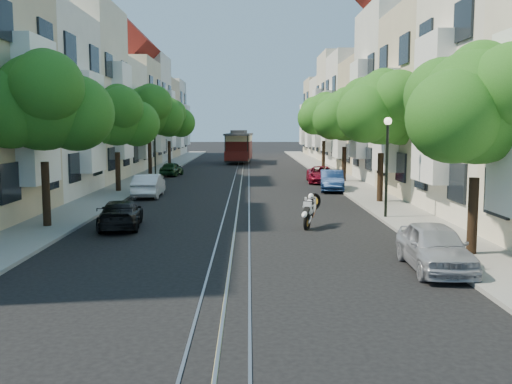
{
  "coord_description": "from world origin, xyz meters",
  "views": [
    {
      "loc": [
        0.53,
        -19.66,
        3.89
      ],
      "look_at": [
        0.85,
        5.14,
        1.04
      ],
      "focal_mm": 40.0,
      "sensor_mm": 36.0,
      "label": 1
    }
  ],
  "objects_px": {
    "sportbike_rider": "(310,208)",
    "parked_car_e_far": "(321,175)",
    "parked_car_w_mid": "(149,185)",
    "tree_w_d": "(169,119)",
    "tree_e_a": "(480,109)",
    "tree_e_d": "(325,116)",
    "parked_car_w_near": "(121,214)",
    "tree_e_b": "(383,110)",
    "tree_w_a": "(44,104)",
    "parked_car_e_mid": "(332,180)",
    "lamp_east": "(387,152)",
    "tree_w_b": "(117,118)",
    "parked_car_w_far": "(172,169)",
    "tree_e_c": "(346,116)",
    "cable_car": "(239,145)",
    "tree_w_c": "(150,111)",
    "parked_car_e_near": "(435,247)",
    "lamp_west": "(155,141)"
  },
  "relations": [
    {
      "from": "parked_car_w_near",
      "to": "parked_car_w_far",
      "type": "relative_size",
      "value": 1.15
    },
    {
      "from": "tree_e_b",
      "to": "parked_car_w_near",
      "type": "xyz_separation_m",
      "value": [
        -11.66,
        -6.88,
        -4.19
      ]
    },
    {
      "from": "tree_e_a",
      "to": "parked_car_e_far",
      "type": "distance_m",
      "value": 23.18
    },
    {
      "from": "tree_e_a",
      "to": "lamp_west",
      "type": "xyz_separation_m",
      "value": [
        -13.56,
        25.02,
        -1.55
      ]
    },
    {
      "from": "lamp_east",
      "to": "parked_car_w_mid",
      "type": "distance_m",
      "value": 14.05
    },
    {
      "from": "sportbike_rider",
      "to": "parked_car_w_near",
      "type": "bearing_deg",
      "value": -159.29
    },
    {
      "from": "tree_e_b",
      "to": "tree_w_d",
      "type": "relative_size",
      "value": 1.03
    },
    {
      "from": "parked_car_w_near",
      "to": "parked_car_e_near",
      "type": "bearing_deg",
      "value": 139.85
    },
    {
      "from": "tree_w_c",
      "to": "parked_car_e_near",
      "type": "bearing_deg",
      "value": -66.62
    },
    {
      "from": "cable_car",
      "to": "parked_car_w_far",
      "type": "xyz_separation_m",
      "value": [
        -5.1,
        -16.3,
        -1.35
      ]
    },
    {
      "from": "tree_e_b",
      "to": "tree_w_c",
      "type": "distance_m",
      "value": 21.53
    },
    {
      "from": "tree_w_b",
      "to": "tree_w_d",
      "type": "relative_size",
      "value": 0.96
    },
    {
      "from": "tree_w_c",
      "to": "parked_car_w_mid",
      "type": "relative_size",
      "value": 1.82
    },
    {
      "from": "tree_w_c",
      "to": "parked_car_w_far",
      "type": "xyz_separation_m",
      "value": [
        1.54,
        0.65,
        -4.51
      ]
    },
    {
      "from": "tree_e_c",
      "to": "tree_w_b",
      "type": "height_order",
      "value": "tree_e_c"
    },
    {
      "from": "lamp_east",
      "to": "parked_car_w_mid",
      "type": "xyz_separation_m",
      "value": [
        -11.34,
        7.99,
        -2.2
      ]
    },
    {
      "from": "tree_e_a",
      "to": "tree_e_d",
      "type": "distance_m",
      "value": 34.0
    },
    {
      "from": "lamp_west",
      "to": "parked_car_w_mid",
      "type": "xyz_separation_m",
      "value": [
        1.26,
        -10.01,
        -2.2
      ]
    },
    {
      "from": "tree_w_d",
      "to": "parked_car_w_far",
      "type": "bearing_deg",
      "value": -81.54
    },
    {
      "from": "tree_e_d",
      "to": "cable_car",
      "type": "height_order",
      "value": "tree_e_d"
    },
    {
      "from": "parked_car_w_mid",
      "to": "lamp_west",
      "type": "bearing_deg",
      "value": -83.98
    },
    {
      "from": "tree_w_c",
      "to": "parked_car_e_mid",
      "type": "xyz_separation_m",
      "value": [
        12.74,
        -10.2,
        -4.43
      ]
    },
    {
      "from": "tree_w_d",
      "to": "tree_e_b",
      "type": "bearing_deg",
      "value": -61.93
    },
    {
      "from": "sportbike_rider",
      "to": "cable_car",
      "type": "relative_size",
      "value": 0.2
    },
    {
      "from": "tree_e_b",
      "to": "parked_car_e_far",
      "type": "bearing_deg",
      "value": 98.74
    },
    {
      "from": "tree_e_a",
      "to": "tree_w_a",
      "type": "height_order",
      "value": "tree_w_a"
    },
    {
      "from": "parked_car_e_far",
      "to": "tree_e_a",
      "type": "bearing_deg",
      "value": -83.06
    },
    {
      "from": "parked_car_e_mid",
      "to": "lamp_east",
      "type": "bearing_deg",
      "value": -80.15
    },
    {
      "from": "tree_w_c",
      "to": "parked_car_w_far",
      "type": "height_order",
      "value": "tree_w_c"
    },
    {
      "from": "tree_e_c",
      "to": "tree_w_a",
      "type": "distance_m",
      "value": 23.05
    },
    {
      "from": "tree_w_a",
      "to": "tree_w_d",
      "type": "bearing_deg",
      "value": 90.0
    },
    {
      "from": "parked_car_e_far",
      "to": "parked_car_w_mid",
      "type": "distance_m",
      "value": 13.19
    },
    {
      "from": "tree_e_a",
      "to": "parked_car_w_near",
      "type": "bearing_deg",
      "value": 156.29
    },
    {
      "from": "tree_w_c",
      "to": "tree_w_d",
      "type": "relative_size",
      "value": 1.09
    },
    {
      "from": "tree_w_d",
      "to": "sportbike_rider",
      "type": "xyz_separation_m",
      "value": [
        10.04,
        -33.87,
        -3.85
      ]
    },
    {
      "from": "parked_car_e_mid",
      "to": "parked_car_e_far",
      "type": "height_order",
      "value": "parked_car_e_mid"
    },
    {
      "from": "tree_e_d",
      "to": "parked_car_w_mid",
      "type": "relative_size",
      "value": 1.75
    },
    {
      "from": "tree_w_a",
      "to": "lamp_east",
      "type": "xyz_separation_m",
      "value": [
        13.44,
        2.02,
        -1.89
      ]
    },
    {
      "from": "lamp_west",
      "to": "parked_car_w_far",
      "type": "relative_size",
      "value": 1.27
    },
    {
      "from": "tree_e_c",
      "to": "tree_w_a",
      "type": "xyz_separation_m",
      "value": [
        -14.4,
        -18.0,
        0.13
      ]
    },
    {
      "from": "tree_e_b",
      "to": "sportbike_rider",
      "type": "relative_size",
      "value": 3.99
    },
    {
      "from": "sportbike_rider",
      "to": "parked_car_e_far",
      "type": "relative_size",
      "value": 0.4
    },
    {
      "from": "parked_car_e_far",
      "to": "tree_w_b",
      "type": "bearing_deg",
      "value": -152.74
    },
    {
      "from": "lamp_east",
      "to": "lamp_west",
      "type": "xyz_separation_m",
      "value": [
        -12.6,
        18.0,
        0.0
      ]
    },
    {
      "from": "tree_w_b",
      "to": "tree_w_d",
      "type": "xyz_separation_m",
      "value": [
        0.0,
        22.0,
        0.2
      ]
    },
    {
      "from": "tree_w_d",
      "to": "lamp_east",
      "type": "xyz_separation_m",
      "value": [
        13.44,
        -31.98,
        -1.75
      ]
    },
    {
      "from": "parked_car_w_mid",
      "to": "tree_w_d",
      "type": "bearing_deg",
      "value": -86.14
    },
    {
      "from": "tree_e_b",
      "to": "lamp_west",
      "type": "distance_m",
      "value": 18.9
    },
    {
      "from": "tree_w_a",
      "to": "parked_car_e_mid",
      "type": "relative_size",
      "value": 1.73
    },
    {
      "from": "lamp_west",
      "to": "parked_car_e_mid",
      "type": "xyz_separation_m",
      "value": [
        11.9,
        -7.22,
        -2.21
      ]
    }
  ]
}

